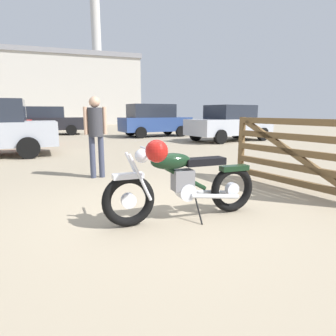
{
  "coord_description": "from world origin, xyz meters",
  "views": [
    {
      "loc": [
        -1.42,
        -3.57,
        1.35
      ],
      "look_at": [
        0.1,
        0.17,
        0.57
      ],
      "focal_mm": 30.81,
      "sensor_mm": 36.0,
      "label": 1
    }
  ],
  "objects_px": {
    "red_hatchback_near": "(154,120)",
    "white_estate_far": "(47,121)",
    "timber_gate": "(308,152)",
    "vintage_motorcycle": "(181,182)",
    "dark_sedan_left": "(230,123)",
    "bystander": "(96,129)"
  },
  "relations": [
    {
      "from": "red_hatchback_near",
      "to": "white_estate_far",
      "type": "distance_m",
      "value": 6.57
    },
    {
      "from": "white_estate_far",
      "to": "timber_gate",
      "type": "bearing_deg",
      "value": -71.87
    },
    {
      "from": "vintage_motorcycle",
      "to": "white_estate_far",
      "type": "height_order",
      "value": "white_estate_far"
    },
    {
      "from": "white_estate_far",
      "to": "dark_sedan_left",
      "type": "height_order",
      "value": "same"
    },
    {
      "from": "vintage_motorcycle",
      "to": "red_hatchback_near",
      "type": "relative_size",
      "value": 0.52
    },
    {
      "from": "bystander",
      "to": "white_estate_far",
      "type": "bearing_deg",
      "value": -175.68
    },
    {
      "from": "timber_gate",
      "to": "white_estate_far",
      "type": "bearing_deg",
      "value": 4.78
    },
    {
      "from": "red_hatchback_near",
      "to": "dark_sedan_left",
      "type": "bearing_deg",
      "value": -61.2
    },
    {
      "from": "white_estate_far",
      "to": "bystander",
      "type": "bearing_deg",
      "value": -82.19
    },
    {
      "from": "bystander",
      "to": "dark_sedan_left",
      "type": "bearing_deg",
      "value": 128.57
    },
    {
      "from": "vintage_motorcycle",
      "to": "bystander",
      "type": "height_order",
      "value": "bystander"
    },
    {
      "from": "vintage_motorcycle",
      "to": "red_hatchback_near",
      "type": "bearing_deg",
      "value": -107.1
    },
    {
      "from": "timber_gate",
      "to": "white_estate_far",
      "type": "distance_m",
      "value": 15.96
    },
    {
      "from": "vintage_motorcycle",
      "to": "bystander",
      "type": "xyz_separation_m",
      "value": [
        -0.61,
        2.86,
        0.53
      ]
    },
    {
      "from": "timber_gate",
      "to": "red_hatchback_near",
      "type": "bearing_deg",
      "value": -17.11
    },
    {
      "from": "timber_gate",
      "to": "dark_sedan_left",
      "type": "relative_size",
      "value": 0.57
    },
    {
      "from": "vintage_motorcycle",
      "to": "bystander",
      "type": "relative_size",
      "value": 1.25
    },
    {
      "from": "vintage_motorcycle",
      "to": "timber_gate",
      "type": "bearing_deg",
      "value": -171.68
    },
    {
      "from": "red_hatchback_near",
      "to": "dark_sedan_left",
      "type": "height_order",
      "value": "red_hatchback_near"
    },
    {
      "from": "vintage_motorcycle",
      "to": "dark_sedan_left",
      "type": "xyz_separation_m",
      "value": [
        6.43,
        8.5,
        0.34
      ]
    },
    {
      "from": "red_hatchback_near",
      "to": "bystander",
      "type": "bearing_deg",
      "value": -120.59
    },
    {
      "from": "bystander",
      "to": "white_estate_far",
      "type": "relative_size",
      "value": 0.39
    }
  ]
}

